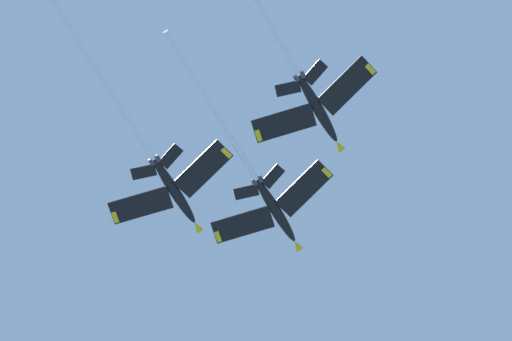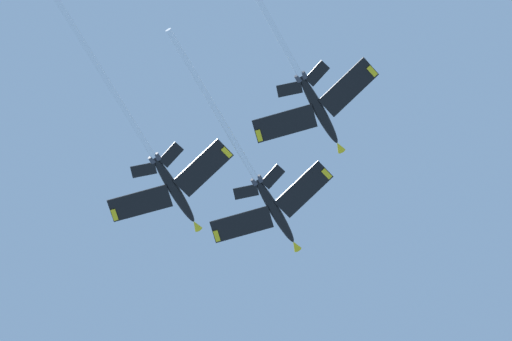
% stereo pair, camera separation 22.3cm
% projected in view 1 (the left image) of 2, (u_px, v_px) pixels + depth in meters
% --- Properties ---
extents(jet_lead, '(25.48, 32.15, 13.88)m').
position_uv_depth(jet_lead, '(256.00, 179.00, 172.82)').
color(jet_lead, black).
extents(jet_left_wing, '(26.91, 34.80, 15.57)m').
position_uv_depth(jet_left_wing, '(151.00, 155.00, 169.08)').
color(jet_left_wing, black).
extents(jet_right_wing, '(26.65, 33.89, 14.77)m').
position_uv_depth(jet_right_wing, '(296.00, 70.00, 167.66)').
color(jet_right_wing, black).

